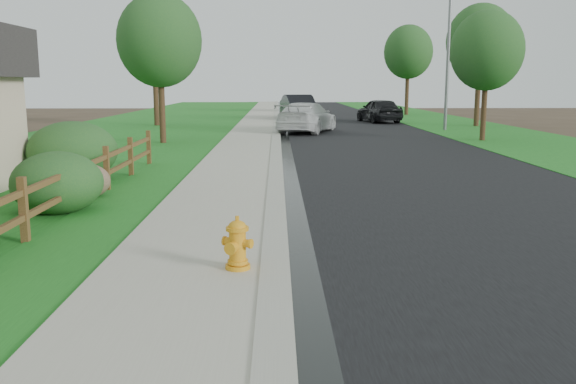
{
  "coord_description": "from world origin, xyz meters",
  "views": [
    {
      "loc": [
        0.43,
        -4.34,
        2.55
      ],
      "look_at": [
        0.61,
        5.72,
        0.75
      ],
      "focal_mm": 38.0,
      "sensor_mm": 36.0,
      "label": 1
    }
  ],
  "objects_px": {
    "fire_hydrant": "(237,245)",
    "white_suv": "(307,117)",
    "dark_car_mid": "(379,110)",
    "streetlight": "(446,40)",
    "ranch_fence": "(51,193)"
  },
  "relations": [
    {
      "from": "dark_car_mid",
      "to": "white_suv",
      "type": "bearing_deg",
      "value": 46.99
    },
    {
      "from": "white_suv",
      "to": "dark_car_mid",
      "type": "bearing_deg",
      "value": -103.25
    },
    {
      "from": "fire_hydrant",
      "to": "white_suv",
      "type": "height_order",
      "value": "white_suv"
    },
    {
      "from": "white_suv",
      "to": "streetlight",
      "type": "relative_size",
      "value": 0.63
    },
    {
      "from": "ranch_fence",
      "to": "dark_car_mid",
      "type": "distance_m",
      "value": 31.62
    },
    {
      "from": "streetlight",
      "to": "ranch_fence",
      "type": "bearing_deg",
      "value": -120.17
    },
    {
      "from": "dark_car_mid",
      "to": "streetlight",
      "type": "height_order",
      "value": "streetlight"
    },
    {
      "from": "dark_car_mid",
      "to": "streetlight",
      "type": "distance_m",
      "value": 8.56
    },
    {
      "from": "dark_car_mid",
      "to": "ranch_fence",
      "type": "bearing_deg",
      "value": 58.68
    },
    {
      "from": "ranch_fence",
      "to": "dark_car_mid",
      "type": "height_order",
      "value": "dark_car_mid"
    },
    {
      "from": "fire_hydrant",
      "to": "white_suv",
      "type": "relative_size",
      "value": 0.13
    },
    {
      "from": "ranch_fence",
      "to": "dark_car_mid",
      "type": "bearing_deg",
      "value": 70.03
    },
    {
      "from": "ranch_fence",
      "to": "fire_hydrant",
      "type": "height_order",
      "value": "ranch_fence"
    },
    {
      "from": "ranch_fence",
      "to": "white_suv",
      "type": "bearing_deg",
      "value": 75.26
    },
    {
      "from": "ranch_fence",
      "to": "fire_hydrant",
      "type": "relative_size",
      "value": 23.41
    }
  ]
}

